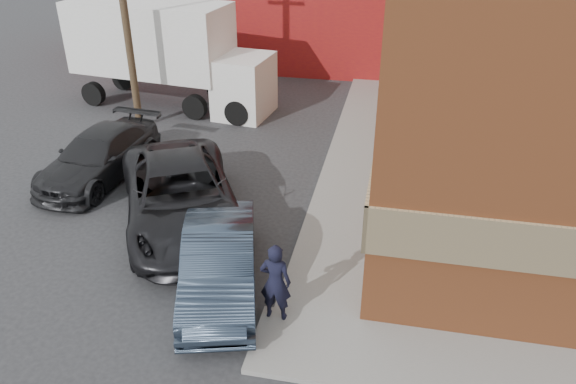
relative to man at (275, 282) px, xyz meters
The scene contains 7 objects.
ground 1.04m from the man, 51.34° to the left, with size 90.00×90.00×0.00m, color #28282B.
sidewalk_west 9.33m from the man, 85.06° to the left, with size 1.80×18.00×0.12m, color gray.
man is the anchor object (origin of this frame).
sedan 1.63m from the man, 152.21° to the left, with size 1.53×4.38×1.44m, color #2A3646.
suv_a 4.53m from the man, 135.70° to the left, with size 2.80×6.07×1.69m, color black.
suv_b 8.48m from the man, 141.92° to the left, with size 1.97×4.85×1.41m, color black.
box_truck 13.60m from the man, 120.64° to the left, with size 8.36×3.45×4.00m.
Camera 1 is at (1.86, -8.88, 7.92)m, focal length 35.00 mm.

